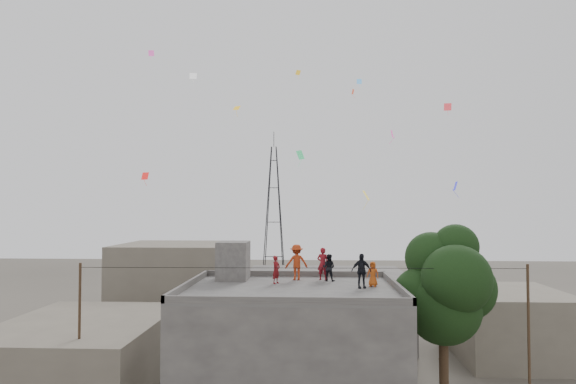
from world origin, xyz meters
The scene contains 17 objects.
main_building centered at (0.00, 0.00, 3.05)m, with size 10.00×8.00×6.10m.
parapet centered at (0.00, 0.00, 6.25)m, with size 10.00×8.00×0.30m.
stair_head_box centered at (-3.20, 2.60, 7.10)m, with size 1.60×1.80×2.00m, color #454240.
neighbor_west centered at (-11.00, 2.00, 2.00)m, with size 8.00×10.00×4.00m, color #61584C.
neighbor_north centered at (2.00, 14.00, 2.50)m, with size 12.00×9.00×5.00m, color #454240.
neighbor_northwest centered at (-10.00, 16.00, 3.50)m, with size 9.00×8.00×7.00m, color #61584C.
neighbor_east centered at (14.00, 10.00, 2.20)m, with size 7.00×8.00×4.40m, color #61584C.
tree centered at (7.37, 0.60, 6.10)m, with size 4.90×4.60×9.10m.
utility_line centered at (0.50, -1.25, 3.83)m, with size 20.12×0.62×7.40m.
transmission_tower centered at (-4.00, 40.00, 9.07)m, with size 2.97×2.97×20.01m.
person_red_adult centered at (1.55, 2.63, 6.95)m, with size 0.62×0.41×1.70m, color maroon.
person_orange_child centered at (3.91, 0.66, 6.70)m, with size 0.58×0.38×1.19m, color #C34E16.
person_dark_child centered at (1.84, 2.28, 6.80)m, with size 0.68×0.53×1.39m, color black.
person_dark_adult centered at (3.30, 0.12, 6.91)m, with size 0.95×0.40×1.63m, color black.
person_orange_adult centered at (0.16, 2.61, 7.03)m, with size 1.20×0.69×1.86m, color #A73213.
person_red_child centered at (-0.82, 1.33, 6.79)m, with size 0.50×0.33×1.38m, color maroon.
kites centered at (1.42, 7.23, 15.33)m, with size 19.65×15.76×10.56m.
Camera 1 is at (0.96, -22.84, 9.85)m, focal length 30.00 mm.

